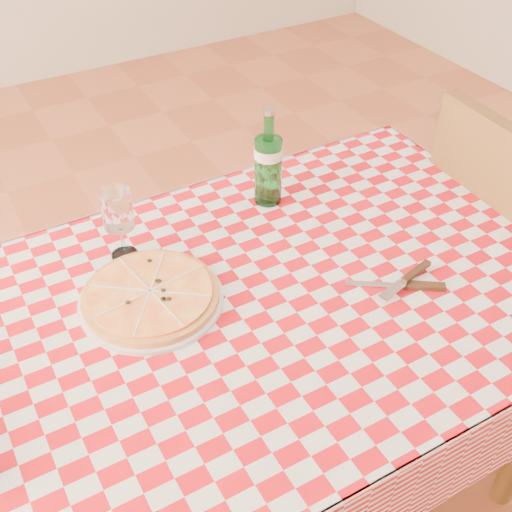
{
  "coord_description": "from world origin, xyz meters",
  "views": [
    {
      "loc": [
        -0.52,
        -0.83,
        1.67
      ],
      "look_at": [
        -0.02,
        0.06,
        0.82
      ],
      "focal_mm": 45.0,
      "sensor_mm": 36.0,
      "label": 1
    }
  ],
  "objects": [
    {
      "name": "water_bottle",
      "position": [
        0.15,
        0.3,
        0.88
      ],
      "size": [
        0.07,
        0.07,
        0.25
      ],
      "primitive_type": null,
      "rotation": [
        0.0,
        0.0,
        -0.04
      ],
      "color": "#1A6B28",
      "rests_on": "tablecloth"
    },
    {
      "name": "pizza_plate",
      "position": [
        -0.24,
        0.1,
        0.78
      ],
      "size": [
        0.34,
        0.34,
        0.04
      ],
      "primitive_type": null,
      "rotation": [
        0.0,
        0.0,
        0.15
      ],
      "color": "#D69347",
      "rests_on": "tablecloth"
    },
    {
      "name": "chair_near",
      "position": [
        0.73,
        0.01,
        0.55
      ],
      "size": [
        0.46,
        0.46,
        0.96
      ],
      "rotation": [
        0.0,
        0.0,
        -0.05
      ],
      "color": "brown",
      "rests_on": "ground"
    },
    {
      "name": "wine_glass",
      "position": [
        -0.24,
        0.27,
        0.84
      ],
      "size": [
        0.07,
        0.07,
        0.17
      ],
      "primitive_type": null,
      "rotation": [
        0.0,
        0.0,
        0.09
      ],
      "color": "white",
      "rests_on": "tablecloth"
    },
    {
      "name": "tablecloth",
      "position": [
        0.0,
        0.0,
        0.75
      ],
      "size": [
        1.3,
        0.9,
        0.01
      ],
      "primitive_type": "cube",
      "color": "#B00A14",
      "rests_on": "dining_table"
    },
    {
      "name": "dining_table",
      "position": [
        0.0,
        0.0,
        0.66
      ],
      "size": [
        1.2,
        0.8,
        0.75
      ],
      "color": "brown",
      "rests_on": "ground"
    },
    {
      "name": "cutlery",
      "position": [
        0.23,
        -0.12,
        0.77
      ],
      "size": [
        0.24,
        0.21,
        0.02
      ],
      "primitive_type": null,
      "rotation": [
        0.0,
        0.0,
        -0.11
      ],
      "color": "silver",
      "rests_on": "tablecloth"
    }
  ]
}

